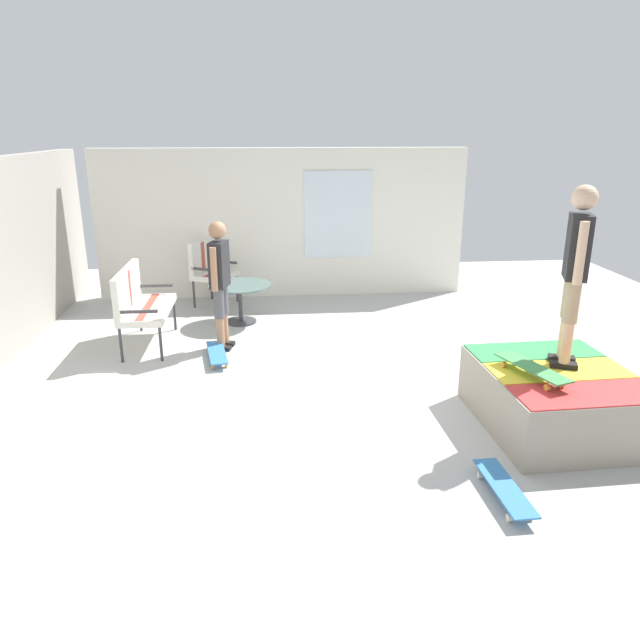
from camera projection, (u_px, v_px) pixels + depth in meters
name	position (u px, v px, depth m)	size (l,w,h in m)	color
ground_plane	(340.00, 389.00, 6.56)	(12.00, 12.00, 0.10)	#B2B2AD
house_facade	(284.00, 223.00, 9.73)	(0.23, 6.00, 2.40)	white
skate_ramp	(558.00, 398.00, 5.57)	(1.59, 2.12, 0.58)	gray
patio_bench	(138.00, 300.00, 7.55)	(1.25, 0.55, 1.02)	#38383D
patio_chair_near_house	(208.00, 267.00, 9.36)	(0.80, 0.76, 1.02)	#38383D
patio_table	(240.00, 296.00, 8.52)	(0.90, 0.90, 0.57)	#38383D
person_watching	(220.00, 277.00, 7.36)	(0.47, 0.30, 1.63)	black
person_skater	(576.00, 264.00, 5.30)	(0.45, 0.32, 1.66)	black
skateboard_by_bench	(217.00, 353.00, 7.24)	(0.82, 0.33, 0.10)	#3372B2
skateboard_spare	(504.00, 488.00, 4.53)	(0.81, 0.23, 0.10)	#3372B2
skateboard_on_ramp	(532.00, 368.00, 5.29)	(0.82, 0.44, 0.10)	#3F8C4C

